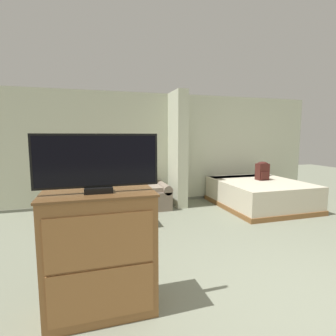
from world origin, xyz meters
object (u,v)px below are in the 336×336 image
at_px(bed, 259,193).
at_px(tv, 98,163).
at_px(tv_dresser, 101,254).
at_px(backpack, 262,171).
at_px(couch, 123,196).
at_px(coffee_table, 132,204).
at_px(table_lamp, 64,172).

bearing_deg(bed, tv, -143.19).
height_order(tv_dresser, backpack, tv_dresser).
relative_size(couch, bed, 0.98).
height_order(coffee_table, tv_dresser, tv_dresser).
xyz_separation_m(coffee_table, table_lamp, (-1.21, 1.02, 0.49)).
xyz_separation_m(coffee_table, tv_dresser, (-0.63, -2.25, 0.16)).
distance_m(coffee_table, tv, 2.54).
xyz_separation_m(tv_dresser, backpack, (3.77, 2.83, 0.25)).
xyz_separation_m(table_lamp, tv, (0.58, -3.28, 0.49)).
relative_size(tv, backpack, 2.46).
xyz_separation_m(couch, backpack, (3.16, -0.52, 0.51)).
height_order(coffee_table, bed, bed).
distance_m(couch, tv_dresser, 3.41).
xyz_separation_m(tv, bed, (3.62, 2.71, -1.08)).
distance_m(couch, tv, 3.57).
xyz_separation_m(table_lamp, backpack, (4.35, -0.45, -0.08)).
height_order(bed, backpack, backpack).
distance_m(couch, bed, 3.08).
xyz_separation_m(couch, table_lamp, (-1.19, -0.07, 0.59)).
height_order(table_lamp, tv, tv).
distance_m(coffee_table, bed, 3.03).
bearing_deg(tv, bed, 36.81).
distance_m(table_lamp, tv_dresser, 3.34).
height_order(coffee_table, backpack, backpack).
relative_size(coffee_table, bed, 0.30).
bearing_deg(backpack, table_lamp, 174.09).
xyz_separation_m(coffee_table, bed, (2.99, 0.45, -0.10)).
relative_size(table_lamp, bed, 0.22).
relative_size(coffee_table, table_lamp, 1.36).
bearing_deg(tv, backpack, 36.85).
height_order(coffee_table, tv, tv).
xyz_separation_m(couch, tv, (-0.61, -3.35, 1.08)).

